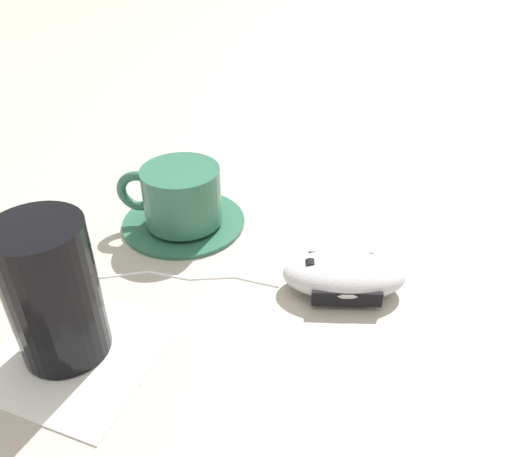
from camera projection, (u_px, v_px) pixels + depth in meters
The scene contains 7 objects.
ground_plane at pixel (201, 296), 0.45m from camera, with size 3.00×3.00×0.00m, color #B2A899.
saucer at pixel (184, 220), 0.54m from camera, with size 0.13×0.13×0.01m, color #2D664C.
coffee_cup at pixel (180, 195), 0.52m from camera, with size 0.08×0.11×0.06m.
computer_mouse at pixel (343, 275), 0.45m from camera, with size 0.07×0.11×0.03m.
mouse_cable at pixel (110, 265), 0.48m from camera, with size 0.11×0.31×0.00m.
napkin_under_glass at pixel (77, 352), 0.39m from camera, with size 0.13×0.13×0.00m, color silver.
drinking_glass at pixel (52, 292), 0.36m from camera, with size 0.07×0.07×0.11m, color black.
Camera 1 is at (-0.34, -0.04, 0.30)m, focal length 35.00 mm.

